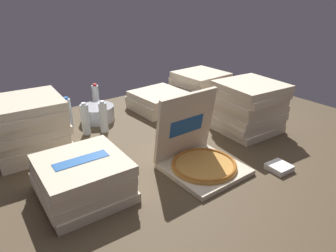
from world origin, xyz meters
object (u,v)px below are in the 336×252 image
(water_bottle_0, at_px, (96,98))
(pizza_stack_right_far, at_px, (29,127))
(pizza_stack_left_mid, at_px, (248,107))
(pizza_stack_center_near, at_px, (83,178))
(open_pizza_box, at_px, (199,155))
(pizza_stack_right_near, at_px, (199,86))
(water_bottle_2, at_px, (68,113))
(pizza_stack_center_far, at_px, (159,101))
(water_bottle_1, at_px, (85,119))
(napkin_pile, at_px, (279,167))
(ice_bucket, at_px, (97,113))
(water_bottle_3, at_px, (103,117))

(water_bottle_0, bearing_deg, pizza_stack_right_far, -146.57)
(pizza_stack_left_mid, bearing_deg, pizza_stack_center_near, -178.40)
(open_pizza_box, relative_size, pizza_stack_right_near, 0.94)
(pizza_stack_center_near, xyz_separation_m, water_bottle_2, (0.26, 0.88, 0.01))
(pizza_stack_left_mid, bearing_deg, pizza_stack_right_far, 156.31)
(pizza_stack_left_mid, relative_size, pizza_stack_center_far, 1.06)
(open_pizza_box, bearing_deg, pizza_stack_center_near, 166.88)
(pizza_stack_left_mid, xyz_separation_m, water_bottle_2, (-1.05, 0.85, -0.07))
(pizza_stack_center_near, xyz_separation_m, pizza_stack_right_near, (1.50, 0.77, 0.03))
(water_bottle_1, bearing_deg, pizza_stack_left_mid, -33.27)
(napkin_pile, bearing_deg, ice_bucket, 111.30)
(pizza_stack_right_near, height_order, pizza_stack_right_far, pizza_stack_right_far)
(ice_bucket, relative_size, water_bottle_3, 1.11)
(water_bottle_3, bearing_deg, open_pizza_box, -74.89)
(pizza_stack_center_near, relative_size, napkin_pile, 3.62)
(ice_bucket, distance_m, water_bottle_2, 0.24)
(water_bottle_3, bearing_deg, water_bottle_0, 71.47)
(pizza_stack_center_far, height_order, water_bottle_3, water_bottle_3)
(open_pizza_box, xyz_separation_m, water_bottle_0, (-0.07, 1.23, 0.03))
(pizza_stack_center_near, bearing_deg, napkin_pile, -24.54)
(pizza_stack_center_near, bearing_deg, pizza_stack_right_far, 96.39)
(ice_bucket, bearing_deg, open_pizza_box, -81.16)
(pizza_stack_center_near, distance_m, ice_bucket, 1.00)
(pizza_stack_left_mid, relative_size, water_bottle_2, 1.97)
(napkin_pile, bearing_deg, water_bottle_2, 119.20)
(pizza_stack_center_near, height_order, water_bottle_2, water_bottle_2)
(pizza_stack_center_far, xyz_separation_m, napkin_pile, (-0.02, -1.24, -0.06))
(open_pizza_box, bearing_deg, napkin_pile, -40.72)
(pizza_stack_center_far, relative_size, water_bottle_2, 1.85)
(pizza_stack_right_near, bearing_deg, water_bottle_1, -176.32)
(pizza_stack_center_near, bearing_deg, water_bottle_0, 61.56)
(napkin_pile, bearing_deg, pizza_stack_center_near, 155.46)
(pizza_stack_center_near, bearing_deg, pizza_stack_right_near, 26.99)
(pizza_stack_right_near, height_order, water_bottle_1, pizza_stack_right_near)
(pizza_stack_right_near, height_order, water_bottle_2, pizza_stack_right_near)
(water_bottle_0, distance_m, water_bottle_1, 0.47)
(pizza_stack_right_far, distance_m, water_bottle_1, 0.40)
(pizza_stack_right_near, bearing_deg, ice_bucket, 173.94)
(pizza_stack_center_near, relative_size, pizza_stack_right_near, 0.96)
(open_pizza_box, relative_size, napkin_pile, 3.55)
(pizza_stack_center_far, relative_size, water_bottle_0, 1.85)
(water_bottle_0, distance_m, water_bottle_3, 0.45)
(ice_bucket, distance_m, water_bottle_1, 0.26)
(water_bottle_0, relative_size, napkin_pile, 1.95)
(open_pizza_box, xyz_separation_m, water_bottle_2, (-0.39, 1.04, 0.03))
(pizza_stack_center_far, bearing_deg, pizza_stack_left_mid, -69.38)
(open_pizza_box, relative_size, water_bottle_1, 1.83)
(water_bottle_1, relative_size, water_bottle_2, 1.00)
(pizza_stack_center_near, relative_size, pizza_stack_right_far, 0.94)
(pizza_stack_right_near, relative_size, water_bottle_1, 1.94)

